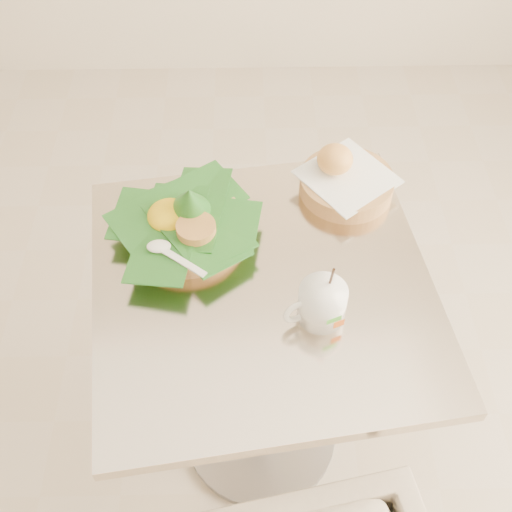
{
  "coord_description": "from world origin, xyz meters",
  "views": [
    {
      "loc": [
        0.14,
        -0.84,
        1.82
      ],
      "look_at": [
        0.16,
        -0.03,
        0.82
      ],
      "focal_mm": 45.0,
      "sensor_mm": 36.0,
      "label": 1
    }
  ],
  "objects_px": {
    "bread_basket": "(345,179)",
    "coffee_mug": "(321,303)",
    "cafe_table": "(262,340)",
    "rice_basket": "(185,221)"
  },
  "relations": [
    {
      "from": "bread_basket",
      "to": "cafe_table",
      "type": "bearing_deg",
      "value": -125.78
    },
    {
      "from": "rice_basket",
      "to": "coffee_mug",
      "type": "xyz_separation_m",
      "value": [
        0.28,
        -0.22,
        0.0
      ]
    },
    {
      "from": "cafe_table",
      "to": "rice_basket",
      "type": "distance_m",
      "value": 0.34
    },
    {
      "from": "bread_basket",
      "to": "coffee_mug",
      "type": "xyz_separation_m",
      "value": [
        -0.08,
        -0.35,
        0.01
      ]
    },
    {
      "from": "rice_basket",
      "to": "coffee_mug",
      "type": "height_order",
      "value": "coffee_mug"
    },
    {
      "from": "cafe_table",
      "to": "rice_basket",
      "type": "height_order",
      "value": "rice_basket"
    },
    {
      "from": "bread_basket",
      "to": "coffee_mug",
      "type": "relative_size",
      "value": 1.57
    },
    {
      "from": "rice_basket",
      "to": "bread_basket",
      "type": "bearing_deg",
      "value": 20.07
    },
    {
      "from": "rice_basket",
      "to": "bread_basket",
      "type": "distance_m",
      "value": 0.38
    },
    {
      "from": "rice_basket",
      "to": "coffee_mug",
      "type": "distance_m",
      "value": 0.35
    }
  ]
}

